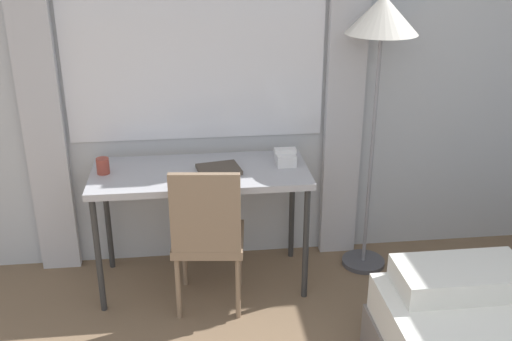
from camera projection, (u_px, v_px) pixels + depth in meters
wall_back_with_window at (242, 57)px, 3.66m from camera, size 5.41×0.13×2.70m
desk at (201, 180)px, 3.55m from camera, size 1.28×0.56×0.76m
desk_chair at (208, 232)px, 3.36m from camera, size 0.44×0.44×0.91m
standing_lamp at (381, 34)px, 3.42m from camera, size 0.42×0.42×1.74m
telephone at (285, 157)px, 3.62m from camera, size 0.13×0.18×0.09m
book at (219, 169)px, 3.51m from camera, size 0.27×0.24×0.02m
mug at (103, 166)px, 3.47m from camera, size 0.07×0.07×0.09m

